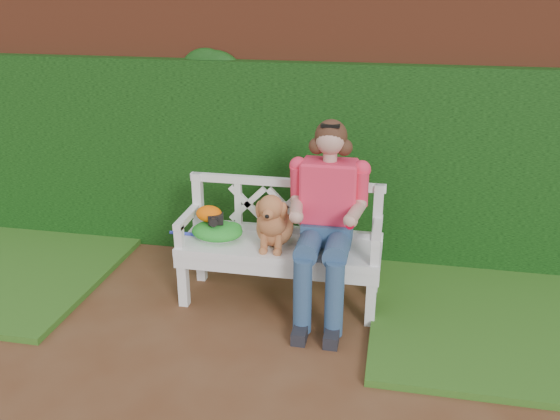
# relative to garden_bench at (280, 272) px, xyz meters

# --- Properties ---
(ground) EXTENTS (60.00, 60.00, 0.00)m
(ground) POSITION_rel_garden_bench_xyz_m (-0.39, -0.83, -0.24)
(ground) COLOR #522C18
(brick_wall) EXTENTS (10.00, 0.30, 2.20)m
(brick_wall) POSITION_rel_garden_bench_xyz_m (-0.39, 1.07, 0.86)
(brick_wall) COLOR brown
(brick_wall) RESTS_ON ground
(ivy_hedge) EXTENTS (10.00, 0.18, 1.70)m
(ivy_hedge) POSITION_rel_garden_bench_xyz_m (-0.39, 0.85, 0.61)
(ivy_hedge) COLOR #22631B
(ivy_hedge) RESTS_ON ground
(grass_right) EXTENTS (2.60, 2.00, 0.05)m
(grass_right) POSITION_rel_garden_bench_xyz_m (2.01, 0.07, -0.21)
(grass_right) COLOR #295A1E
(grass_right) RESTS_ON ground
(garden_bench) EXTENTS (1.59, 0.64, 0.48)m
(garden_bench) POSITION_rel_garden_bench_xyz_m (0.00, 0.00, 0.00)
(garden_bench) COLOR white
(garden_bench) RESTS_ON ground
(seated_woman) EXTENTS (0.76, 0.91, 1.41)m
(seated_woman) POSITION_rel_garden_bench_xyz_m (0.35, -0.02, 0.47)
(seated_woman) COLOR red
(seated_woman) RESTS_ON ground
(dog) EXTENTS (0.41, 0.47, 0.44)m
(dog) POSITION_rel_garden_bench_xyz_m (-0.03, -0.05, 0.46)
(dog) COLOR #AA7633
(dog) RESTS_ON garden_bench
(tennis_racket) EXTENTS (0.58, 0.33, 0.03)m
(tennis_racket) POSITION_rel_garden_bench_xyz_m (-0.52, 0.01, 0.25)
(tennis_racket) COLOR white
(tennis_racket) RESTS_ON garden_bench
(green_bag) EXTENTS (0.47, 0.41, 0.13)m
(green_bag) POSITION_rel_garden_bench_xyz_m (-0.48, -0.00, 0.31)
(green_bag) COLOR #18851D
(green_bag) RESTS_ON garden_bench
(camera_item) EXTENTS (0.13, 0.11, 0.07)m
(camera_item) POSITION_rel_garden_bench_xyz_m (-0.49, -0.02, 0.41)
(camera_item) COLOR black
(camera_item) RESTS_ON green_bag
(baseball_glove) EXTENTS (0.21, 0.17, 0.13)m
(baseball_glove) POSITION_rel_garden_bench_xyz_m (-0.55, 0.01, 0.44)
(baseball_glove) COLOR #F26004
(baseball_glove) RESTS_ON green_bag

